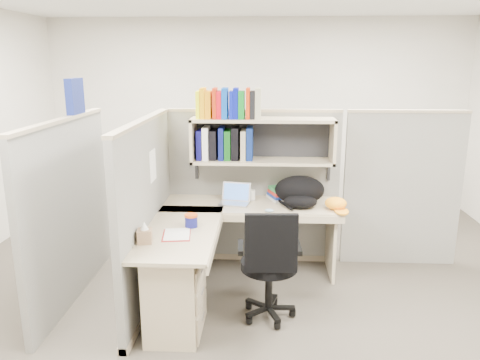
# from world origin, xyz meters

# --- Properties ---
(ground) EXTENTS (6.00, 6.00, 0.00)m
(ground) POSITION_xyz_m (0.00, 0.00, 0.00)
(ground) COLOR #322D27
(ground) RESTS_ON ground
(room_shell) EXTENTS (6.00, 6.00, 6.00)m
(room_shell) POSITION_xyz_m (0.00, 0.00, 1.62)
(room_shell) COLOR #BAB5A8
(room_shell) RESTS_ON ground
(cubicle) EXTENTS (3.79, 1.84, 1.95)m
(cubicle) POSITION_xyz_m (-0.37, 0.45, 0.91)
(cubicle) COLOR slate
(cubicle) RESTS_ON ground
(desk) EXTENTS (1.74, 1.75, 0.73)m
(desk) POSITION_xyz_m (-0.41, -0.29, 0.44)
(desk) COLOR tan
(desk) RESTS_ON ground
(laptop) EXTENTS (0.33, 0.33, 0.21)m
(laptop) POSITION_xyz_m (-0.17, 0.55, 0.83)
(laptop) COLOR #A9A9AD
(laptop) RESTS_ON desk
(backpack) EXTENTS (0.51, 0.41, 0.29)m
(backpack) POSITION_xyz_m (0.47, 0.53, 0.87)
(backpack) COLOR black
(backpack) RESTS_ON desk
(orange_cap) EXTENTS (0.28, 0.30, 0.11)m
(orange_cap) POSITION_xyz_m (0.80, 0.44, 0.79)
(orange_cap) COLOR orange
(orange_cap) RESTS_ON desk
(snack_canister) EXTENTS (0.11, 0.11, 0.11)m
(snack_canister) POSITION_xyz_m (-0.49, -0.12, 0.79)
(snack_canister) COLOR navy
(snack_canister) RESTS_ON desk
(tissue_box) EXTENTS (0.13, 0.13, 0.17)m
(tissue_box) POSITION_xyz_m (-0.80, -0.49, 0.82)
(tissue_box) COLOR #977455
(tissue_box) RESTS_ON desk
(mouse) EXTENTS (0.10, 0.08, 0.03)m
(mouse) POSITION_xyz_m (0.17, 0.32, 0.75)
(mouse) COLOR #83A2BA
(mouse) RESTS_ON desk
(paper_cup) EXTENTS (0.09, 0.09, 0.10)m
(paper_cup) POSITION_xyz_m (-0.00, 0.71, 0.78)
(paper_cup) COLOR white
(paper_cup) RESTS_ON desk
(book_stack) EXTENTS (0.26, 0.30, 0.12)m
(book_stack) POSITION_xyz_m (0.28, 0.74, 0.79)
(book_stack) COLOR gray
(book_stack) RESTS_ON desk
(loose_paper) EXTENTS (0.24, 0.30, 0.00)m
(loose_paper) POSITION_xyz_m (-0.58, -0.30, 0.73)
(loose_paper) COLOR white
(loose_paper) RESTS_ON desk
(task_chair) EXTENTS (0.52, 0.48, 0.99)m
(task_chair) POSITION_xyz_m (0.17, -0.34, 0.35)
(task_chair) COLOR black
(task_chair) RESTS_ON ground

